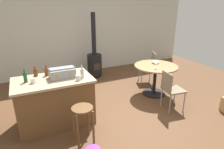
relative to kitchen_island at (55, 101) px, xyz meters
The scene contains 17 objects.
ground_plane 1.37m from the kitchen_island, ahead, with size 8.80×8.80×0.00m, color brown.
back_wall 3.13m from the kitchen_island, 64.61° to the left, with size 8.00×0.10×2.70m, color beige.
kitchen_island is the anchor object (origin of this frame).
wooden_stool 0.81m from the kitchen_island, 68.56° to the right, with size 0.34×0.34×0.64m.
dining_table 2.47m from the kitchen_island, ahead, with size 1.04×1.04×0.75m.
folding_chair_near 2.95m from the kitchen_island, 18.40° to the left, with size 0.51×0.51×0.86m.
folding_chair_far 2.34m from the kitchen_island, 13.80° to the right, with size 0.45×0.45×0.85m.
wood_stove 2.54m from the kitchen_island, 52.60° to the left, with size 0.44×0.45×1.94m.
toolbox 0.56m from the kitchen_island, ahead, with size 0.45×0.27×0.19m.
bottle_0 0.57m from the kitchen_island, 105.62° to the left, with size 0.08×0.08×0.20m.
bottle_1 0.75m from the kitchen_island, 20.03° to the right, with size 0.06×0.06×0.23m.
bottle_2 0.64m from the kitchen_island, 132.01° to the left, with size 0.07×0.07×0.20m.
bottle_3 0.69m from the kitchen_island, behind, with size 0.06×0.06×0.23m.
cup_0 0.69m from the kitchen_island, 32.89° to the right, with size 0.12×0.08×0.10m.
cup_1 0.59m from the kitchen_island, behind, with size 0.11×0.07×0.09m.
wine_glass 2.34m from the kitchen_island, ahead, with size 0.07×0.07×0.14m.
serving_bowl 2.59m from the kitchen_island, ahead, with size 0.18×0.18×0.07m, color white.
Camera 1 is at (-1.70, -3.16, 2.15)m, focal length 30.70 mm.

